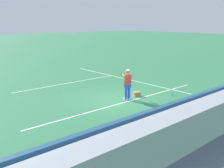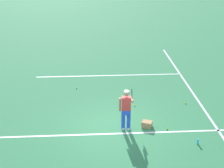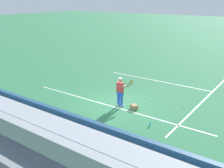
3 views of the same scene
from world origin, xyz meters
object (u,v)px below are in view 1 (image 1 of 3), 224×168
(water_bottle, at_px, (172,94))
(tennis_ball_on_baseline, at_px, (113,90))
(tennis_player, at_px, (127,84))
(tennis_ball_toward_net, at_px, (58,92))
(ball_box_cardboard, at_px, (137,94))
(tennis_ball_by_box, at_px, (148,94))
(tennis_ball_stray_back, at_px, (138,84))

(water_bottle, bearing_deg, tennis_ball_on_baseline, 122.24)
(tennis_player, relative_size, tennis_ball_toward_net, 25.98)
(water_bottle, bearing_deg, ball_box_cardboard, 142.88)
(tennis_ball_by_box, xyz_separation_m, water_bottle, (0.93, -1.07, 0.08))
(tennis_ball_toward_net, relative_size, tennis_ball_on_baseline, 1.00)
(tennis_player, height_order, ball_box_cardboard, tennis_player)
(tennis_ball_toward_net, xyz_separation_m, water_bottle, (4.76, -5.21, 0.08))
(tennis_player, distance_m, tennis_ball_on_baseline, 2.20)
(tennis_player, bearing_deg, tennis_ball_on_baseline, 72.73)
(tennis_ball_on_baseline, xyz_separation_m, water_bottle, (1.98, -3.14, 0.08))
(ball_box_cardboard, relative_size, tennis_ball_stray_back, 6.06)
(tennis_player, xyz_separation_m, tennis_ball_by_box, (1.66, -0.14, -0.86))
(tennis_ball_by_box, bearing_deg, tennis_ball_stray_back, 57.91)
(ball_box_cardboard, relative_size, tennis_ball_by_box, 6.06)
(tennis_player, height_order, tennis_ball_by_box, tennis_player)
(tennis_ball_by_box, distance_m, water_bottle, 1.42)
(ball_box_cardboard, xyz_separation_m, tennis_ball_on_baseline, (-0.27, 1.85, -0.10))
(tennis_ball_by_box, height_order, water_bottle, water_bottle)
(tennis_player, xyz_separation_m, tennis_ball_stray_back, (3.01, 2.02, -0.86))
(tennis_ball_on_baseline, distance_m, water_bottle, 3.72)
(tennis_ball_by_box, bearing_deg, tennis_ball_toward_net, 132.82)
(tennis_ball_toward_net, xyz_separation_m, tennis_ball_on_baseline, (2.78, -2.06, 0.00))
(tennis_ball_stray_back, bearing_deg, tennis_ball_toward_net, 159.14)
(tennis_ball_on_baseline, bearing_deg, tennis_ball_toward_net, 143.42)
(tennis_ball_toward_net, bearing_deg, tennis_player, -61.42)
(tennis_ball_by_box, xyz_separation_m, tennis_ball_on_baseline, (-1.05, 2.07, 0.00))
(tennis_player, bearing_deg, tennis_ball_toward_net, 118.58)
(tennis_ball_on_baseline, relative_size, water_bottle, 0.30)
(water_bottle, bearing_deg, tennis_ball_by_box, 130.97)
(ball_box_cardboard, relative_size, water_bottle, 1.82)
(ball_box_cardboard, distance_m, water_bottle, 2.15)
(ball_box_cardboard, height_order, water_bottle, ball_box_cardboard)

